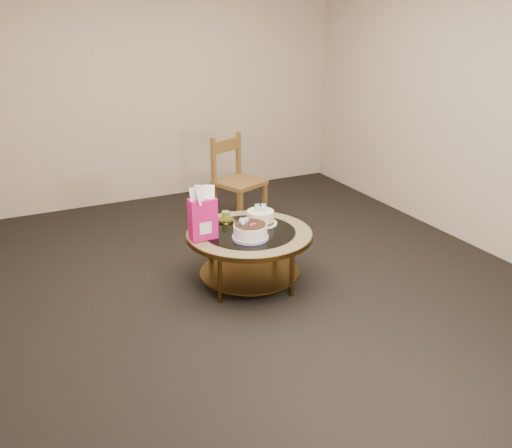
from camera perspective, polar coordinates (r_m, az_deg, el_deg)
name	(u,v)px	position (r m, az deg, el deg)	size (l,w,h in m)	color
ground	(250,282)	(4.75, -0.63, -5.86)	(5.00, 5.00, 0.00)	black
room_walls	(249,94)	(4.27, -0.72, 12.87)	(4.52, 5.02, 2.61)	#BBA98D
coffee_table	(250,241)	(4.59, -0.65, -1.66)	(1.02, 1.02, 0.46)	#533B17
decorated_cake	(250,232)	(4.40, -0.60, -0.80)	(0.28, 0.28, 0.17)	#BC9CDD
cream_cake	(260,218)	(4.69, 0.44, 0.65)	(0.28, 0.28, 0.18)	silver
gift_bag	(203,213)	(4.37, -5.36, 1.08)	(0.21, 0.15, 0.42)	#D11370
pillar_candle	(226,218)	(4.75, -3.04, 0.61)	(0.15, 0.15, 0.10)	#CAB653
dining_chair	(237,181)	(5.83, -1.96, 4.35)	(0.55, 0.55, 0.92)	brown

